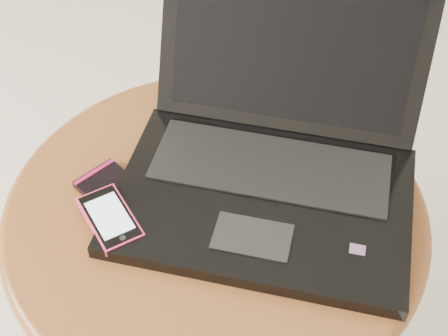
{
  "coord_description": "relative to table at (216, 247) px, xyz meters",
  "views": [
    {
      "loc": [
        0.16,
        -0.51,
        1.12
      ],
      "look_at": [
        0.11,
        0.06,
        0.52
      ],
      "focal_mm": 50.92,
      "sensor_mm": 36.0,
      "label": 1
    }
  ],
  "objects": [
    {
      "name": "phone_black",
      "position": [
        -0.13,
        -0.0,
        0.1
      ],
      "size": [
        0.14,
        0.13,
        0.01
      ],
      "color": "black",
      "rests_on": "table"
    },
    {
      "name": "table",
      "position": [
        0.0,
        0.0,
        0.0
      ],
      "size": [
        0.58,
        0.58,
        0.46
      ],
      "color": "brown",
      "rests_on": "ground"
    },
    {
      "name": "phone_pink",
      "position": [
        -0.13,
        -0.05,
        0.12
      ],
      "size": [
        0.1,
        0.11,
        0.01
      ],
      "color": "#F0306A",
      "rests_on": "phone_black"
    },
    {
      "name": "laptop",
      "position": [
        0.07,
        0.05,
        0.14
      ],
      "size": [
        0.44,
        0.43,
        0.24
      ],
      "color": "black",
      "rests_on": "table"
    }
  ]
}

